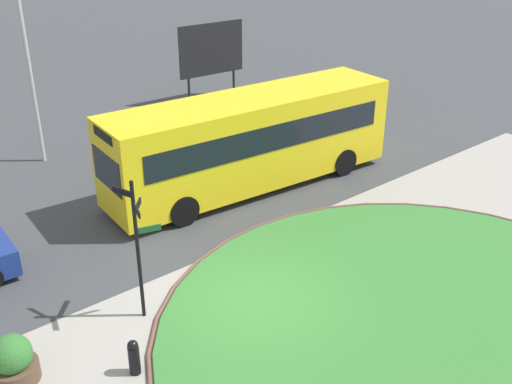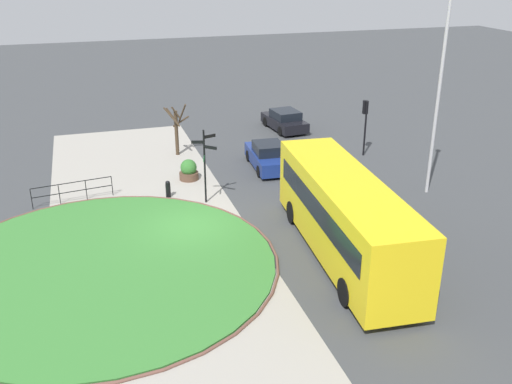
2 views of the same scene
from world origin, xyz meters
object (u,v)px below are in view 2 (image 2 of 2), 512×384
(bollard_foreground, at_px, (168,189))
(street_tree_bare, at_px, (177,128))
(car_near_lane, at_px, (285,121))
(signpost_directional, at_px, (205,161))
(planter_near_signpost, at_px, (189,171))
(traffic_light_near, at_px, (365,115))
(car_far_lane, at_px, (268,156))
(lamppost_tall, at_px, (439,92))
(bus_yellow, at_px, (344,216))

(bollard_foreground, relative_size, street_tree_bare, 0.28)
(car_near_lane, distance_m, street_tree_bare, 8.49)
(signpost_directional, bearing_deg, planter_near_signpost, -176.03)
(street_tree_bare, bearing_deg, bollard_foreground, -14.14)
(traffic_light_near, bearing_deg, car_near_lane, 29.59)
(car_far_lane, relative_size, street_tree_bare, 1.39)
(traffic_light_near, height_order, lamppost_tall, lamppost_tall)
(car_near_lane, distance_m, traffic_light_near, 7.02)
(signpost_directional, height_order, car_far_lane, signpost_directional)
(signpost_directional, bearing_deg, bus_yellow, 31.27)
(planter_near_signpost, bearing_deg, street_tree_bare, 178.07)
(bus_yellow, height_order, street_tree_bare, bus_yellow)
(bus_yellow, bearing_deg, car_near_lane, -7.68)
(signpost_directional, bearing_deg, bollard_foreground, -125.82)
(signpost_directional, relative_size, bus_yellow, 0.35)
(planter_near_signpost, bearing_deg, signpost_directional, 3.97)
(bus_yellow, relative_size, car_far_lane, 2.43)
(traffic_light_near, relative_size, lamppost_tall, 0.34)
(lamppost_tall, relative_size, street_tree_bare, 3.09)
(car_far_lane, bearing_deg, traffic_light_near, -81.46)
(lamppost_tall, relative_size, planter_near_signpost, 8.56)
(street_tree_bare, bearing_deg, bus_yellow, 16.35)
(lamppost_tall, height_order, planter_near_signpost, lamppost_tall)
(car_far_lane, height_order, street_tree_bare, street_tree_bare)
(car_near_lane, bearing_deg, street_tree_bare, 105.97)
(signpost_directional, distance_m, bus_yellow, 7.81)
(signpost_directional, relative_size, street_tree_bare, 1.18)
(car_far_lane, xyz_separation_m, planter_near_signpost, (0.50, -4.58, -0.17))
(car_near_lane, xyz_separation_m, lamppost_tall, (12.44, 3.16, 4.47))
(car_near_lane, height_order, lamppost_tall, lamppost_tall)
(lamppost_tall, bearing_deg, signpost_directional, -100.12)
(car_far_lane, bearing_deg, bus_yellow, -177.96)
(traffic_light_near, relative_size, planter_near_signpost, 2.90)
(signpost_directional, height_order, traffic_light_near, signpost_directional)
(car_far_lane, distance_m, lamppost_tall, 9.77)
(car_far_lane, distance_m, traffic_light_near, 6.40)
(bollard_foreground, relative_size, car_far_lane, 0.20)
(car_near_lane, distance_m, car_far_lane, 7.57)
(car_near_lane, xyz_separation_m, street_tree_bare, (3.06, -7.86, 1.03))
(bollard_foreground, relative_size, car_near_lane, 0.21)
(street_tree_bare, bearing_deg, traffic_light_near, 73.34)
(bus_yellow, distance_m, street_tree_bare, 14.68)
(car_far_lane, xyz_separation_m, street_tree_bare, (-3.68, -4.44, 1.00))
(traffic_light_near, bearing_deg, street_tree_bare, 79.33)
(bollard_foreground, xyz_separation_m, street_tree_bare, (-6.23, 1.57, 1.22))
(car_near_lane, bearing_deg, planter_near_signpost, 126.84)
(bus_yellow, relative_size, planter_near_signpost, 9.36)
(bus_yellow, relative_size, street_tree_bare, 3.38)
(bollard_foreground, xyz_separation_m, planter_near_signpost, (-2.05, 1.43, 0.05))
(bollard_foreground, height_order, car_near_lane, car_near_lane)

